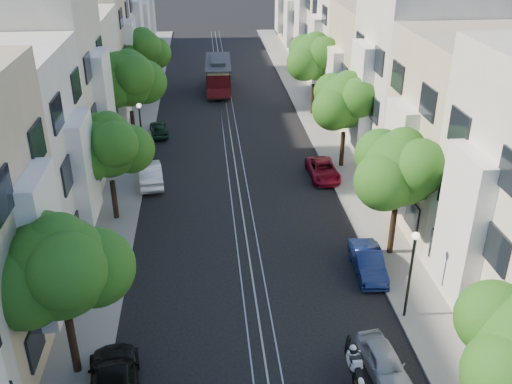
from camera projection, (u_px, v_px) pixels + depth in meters
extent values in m
plane|color=black|center=(230.00, 129.00, 45.58)|extent=(200.00, 200.00, 0.00)
cube|color=gray|center=(319.00, 126.00, 46.16)|extent=(2.50, 80.00, 0.12)
cube|color=gray|center=(138.00, 132.00, 44.94)|extent=(2.50, 80.00, 0.12)
cube|color=gray|center=(223.00, 130.00, 45.53)|extent=(0.06, 80.00, 0.02)
cube|color=gray|center=(230.00, 129.00, 45.57)|extent=(0.06, 80.00, 0.02)
cube|color=gray|center=(237.00, 129.00, 45.62)|extent=(0.06, 80.00, 0.02)
cube|color=tan|center=(230.00, 129.00, 45.58)|extent=(0.08, 80.00, 0.01)
cube|color=white|center=(463.00, 223.00, 22.84)|extent=(0.90, 3.04, 6.05)
cube|color=beige|center=(471.00, 138.00, 30.10)|extent=(7.00, 8.00, 10.00)
cube|color=white|center=(399.00, 155.00, 30.14)|extent=(0.90, 3.04, 5.50)
cube|color=silver|center=(420.00, 79.00, 36.77)|extent=(7.00, 8.00, 12.00)
cube|color=white|center=(361.00, 95.00, 36.88)|extent=(0.90, 3.04, 6.60)
cube|color=#C6B28C|center=(382.00, 70.00, 44.56)|extent=(7.00, 8.00, 9.00)
cube|color=white|center=(334.00, 80.00, 44.57)|extent=(0.90, 3.04, 4.95)
cube|color=white|center=(357.00, 39.00, 51.34)|extent=(7.00, 8.00, 10.50)
cube|color=white|center=(315.00, 50.00, 51.40)|extent=(0.90, 3.04, 5.78)
cube|color=beige|center=(338.00, 18.00, 58.23)|extent=(7.00, 8.00, 11.50)
cube|color=white|center=(301.00, 28.00, 58.33)|extent=(0.90, 3.04, 6.32)
cube|color=silver|center=(322.00, 15.00, 65.80)|extent=(7.00, 8.00, 9.50)
cube|color=white|center=(289.00, 22.00, 65.82)|extent=(0.90, 3.04, 5.23)
cube|color=beige|center=(310.00, 2.00, 72.80)|extent=(7.00, 8.00, 10.00)
cube|color=white|center=(280.00, 9.00, 72.84)|extent=(0.90, 3.04, 5.50)
cube|color=white|center=(44.00, 245.00, 21.51)|extent=(0.90, 3.04, 5.93)
cube|color=white|center=(2.00, 157.00, 28.14)|extent=(7.00, 8.00, 9.80)
cube|color=white|center=(83.00, 168.00, 28.81)|extent=(0.90, 3.04, 5.39)
cube|color=beige|center=(39.00, 91.00, 34.81)|extent=(7.00, 8.00, 11.76)
cube|color=white|center=(104.00, 104.00, 35.56)|extent=(0.90, 3.04, 6.47)
cube|color=silver|center=(68.00, 79.00, 42.59)|extent=(7.00, 8.00, 8.82)
cube|color=white|center=(121.00, 87.00, 43.23)|extent=(0.90, 3.04, 4.85)
cube|color=beige|center=(86.00, 46.00, 49.38)|extent=(7.00, 8.00, 10.29)
cube|color=white|center=(131.00, 54.00, 50.07)|extent=(0.90, 3.04, 5.66)
cube|color=silver|center=(99.00, 23.00, 56.27)|extent=(7.00, 8.00, 11.27)
cube|color=white|center=(139.00, 32.00, 57.00)|extent=(0.90, 3.04, 6.20)
cube|color=#C6B28C|center=(111.00, 19.00, 63.83)|extent=(7.00, 8.00, 9.31)
cube|color=white|center=(146.00, 25.00, 64.48)|extent=(0.90, 3.04, 5.12)
cube|color=white|center=(119.00, 6.00, 70.84)|extent=(7.00, 8.00, 9.80)
cube|color=white|center=(151.00, 12.00, 71.51)|extent=(0.90, 3.04, 5.39)
sphere|color=#164B12|center=(508.00, 375.00, 16.03)|extent=(2.64, 2.64, 2.64)
cylinder|color=black|center=(392.00, 231.00, 28.67)|extent=(0.30, 0.30, 2.45)
sphere|color=#164B12|center=(400.00, 168.00, 27.12)|extent=(3.64, 3.64, 3.64)
sphere|color=#164B12|center=(418.00, 171.00, 27.83)|extent=(2.91, 2.91, 2.91)
sphere|color=#164B12|center=(384.00, 181.00, 26.55)|extent=(2.84, 2.84, 2.84)
sphere|color=#164B12|center=(403.00, 150.00, 26.81)|extent=(2.18, 2.18, 2.18)
cylinder|color=black|center=(342.00, 149.00, 38.48)|extent=(0.30, 0.30, 2.38)
sphere|color=#164B12|center=(346.00, 101.00, 36.96)|extent=(3.54, 3.54, 3.54)
sphere|color=#164B12|center=(360.00, 104.00, 37.68)|extent=(2.83, 2.83, 2.83)
sphere|color=#164B12|center=(333.00, 109.00, 36.40)|extent=(2.76, 2.76, 2.76)
sphere|color=#164B12|center=(348.00, 87.00, 36.66)|extent=(2.12, 2.12, 2.12)
cylinder|color=black|center=(313.00, 99.00, 48.23)|extent=(0.30, 0.30, 2.52)
sphere|color=#164B12|center=(315.00, 57.00, 46.63)|extent=(3.74, 3.74, 3.74)
sphere|color=#164B12|center=(326.00, 60.00, 47.35)|extent=(3.00, 3.00, 3.00)
sphere|color=#164B12|center=(304.00, 63.00, 46.06)|extent=(2.92, 2.92, 2.92)
sphere|color=#164B12|center=(316.00, 46.00, 46.32)|extent=(2.25, 2.25, 2.25)
cylinder|color=black|center=(73.00, 345.00, 21.24)|extent=(0.30, 0.30, 2.45)
sphere|color=#164B12|center=(59.00, 268.00, 19.68)|extent=(3.64, 3.64, 3.64)
sphere|color=#164B12|center=(95.00, 267.00, 20.40)|extent=(2.91, 2.91, 2.91)
sphere|color=#164B12|center=(27.00, 288.00, 19.12)|extent=(2.84, 2.84, 2.84)
sphere|color=#164B12|center=(58.00, 244.00, 19.38)|extent=(2.18, 2.18, 2.18)
cylinder|color=black|center=(115.00, 200.00, 31.95)|extent=(0.30, 0.30, 2.27)
sphere|color=#164B12|center=(108.00, 146.00, 30.51)|extent=(3.38, 3.38, 3.38)
sphere|color=#164B12|center=(130.00, 149.00, 31.23)|extent=(2.70, 2.70, 2.70)
sphere|color=#164B12|center=(88.00, 157.00, 29.94)|extent=(2.64, 2.64, 2.64)
sphere|color=#164B12|center=(108.00, 130.00, 30.20)|extent=(2.03, 2.03, 2.03)
cylinder|color=black|center=(133.00, 129.00, 41.66)|extent=(0.30, 0.30, 2.62)
sphere|color=#164B12|center=(128.00, 79.00, 39.99)|extent=(3.90, 3.90, 3.90)
sphere|color=#164B12|center=(145.00, 82.00, 40.71)|extent=(3.12, 3.12, 3.12)
sphere|color=#164B12|center=(114.00, 86.00, 39.43)|extent=(3.04, 3.04, 3.04)
sphere|color=#164B12|center=(129.00, 66.00, 39.69)|extent=(2.34, 2.34, 2.34)
cylinder|color=black|center=(145.00, 88.00, 51.50)|extent=(0.30, 0.30, 2.38)
sphere|color=#164B12|center=(142.00, 50.00, 49.99)|extent=(3.54, 3.54, 3.54)
sphere|color=#164B12|center=(155.00, 53.00, 50.71)|extent=(2.83, 2.83, 2.83)
sphere|color=#164B12|center=(131.00, 56.00, 49.42)|extent=(2.76, 2.76, 2.76)
sphere|color=#164B12|center=(142.00, 40.00, 49.68)|extent=(2.12, 2.12, 2.12)
cylinder|color=black|center=(410.00, 277.00, 23.80)|extent=(0.12, 0.12, 4.00)
sphere|color=#FFF2CC|center=(416.00, 236.00, 22.90)|extent=(0.32, 0.32, 0.32)
cylinder|color=black|center=(141.00, 134.00, 38.76)|extent=(0.12, 0.12, 4.00)
sphere|color=#FFF2CC|center=(139.00, 106.00, 37.86)|extent=(0.32, 0.32, 0.32)
torus|color=black|center=(357.00, 383.00, 20.92)|extent=(0.19, 0.81, 0.80)
torus|color=black|center=(348.00, 345.00, 21.81)|extent=(0.43, 0.77, 0.78)
ellipsoid|color=silver|center=(353.00, 360.00, 21.24)|extent=(0.52, 1.11, 0.91)
ellipsoid|color=silver|center=(355.00, 361.00, 20.91)|extent=(0.42, 0.61, 0.52)
cube|color=black|center=(359.00, 374.00, 20.61)|extent=(0.26, 0.58, 0.36)
cube|color=silver|center=(356.00, 360.00, 20.86)|extent=(0.38, 0.61, 0.29)
sphere|color=black|center=(353.00, 351.00, 21.11)|extent=(0.28, 0.28, 0.28)
cube|color=black|center=(219.00, 86.00, 54.95)|extent=(2.39, 7.62, 0.28)
cube|color=#540E12|center=(218.00, 75.00, 54.44)|extent=(2.40, 4.79, 2.27)
cube|color=beige|center=(218.00, 66.00, 54.06)|extent=(2.45, 4.84, 0.57)
cube|color=#2D2D30|center=(218.00, 62.00, 53.89)|extent=(2.58, 7.63, 0.17)
cube|color=#2D2D30|center=(218.00, 60.00, 53.79)|extent=(1.45, 4.29, 0.33)
imported|color=#A5A8B1|center=(384.00, 363.00, 21.52)|extent=(1.69, 3.42, 1.12)
imported|color=#0D1944|center=(368.00, 262.00, 27.50)|extent=(1.47, 3.75, 1.22)
imported|color=maroon|center=(323.00, 170.00, 37.26)|extent=(1.86, 3.93, 1.09)
imported|color=black|center=(114.00, 382.00, 20.50)|extent=(2.42, 4.71, 1.31)
imported|color=silver|center=(150.00, 174.00, 36.43)|extent=(1.97, 4.28, 1.36)
imported|color=black|center=(159.00, 128.00, 44.22)|extent=(1.73, 3.37, 1.10)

